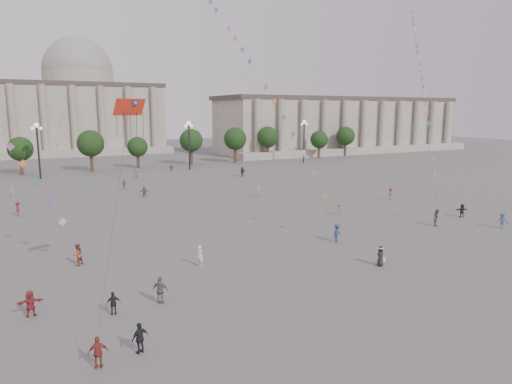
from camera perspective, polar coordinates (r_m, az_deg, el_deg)
name	(u,v)px	position (r m, az deg, el deg)	size (l,w,h in m)	color
ground	(314,291)	(33.99, 7.31, -12.13)	(360.00, 360.00, 0.00)	#5D5A57
hall_east	(341,125)	(151.67, 10.59, 8.26)	(84.00, 26.22, 17.20)	gray
hall_central	(81,106)	(156.04, -21.07, 9.95)	(48.30, 34.30, 35.50)	gray
tree_row	(112,145)	(105.58, -17.54, 5.59)	(137.12, 5.12, 8.00)	#3C2B1E
lamp_post_mid_west	(38,140)	(95.96, -25.64, 5.84)	(2.00, 0.90, 10.65)	#262628
lamp_post_mid_east	(189,136)	(101.46, -8.38, 6.90)	(2.00, 0.90, 10.65)	#262628
lamp_post_far_east	(304,133)	(114.81, 6.03, 7.31)	(2.00, 0.90, 10.65)	#262628
person_crowd_0	(171,168)	(98.66, -10.55, 2.93)	(0.96, 0.40, 1.63)	#394C81
person_crowd_3	(462,211)	(61.15, 24.35, -2.13)	(1.52, 0.49, 1.64)	black
person_crowd_4	(136,174)	(91.27, -14.74, 2.25)	(1.64, 0.52, 1.77)	#B1B1AD
person_crowd_6	(339,209)	(57.85, 10.32, -2.10)	(0.97, 0.56, 1.51)	slate
person_crowd_7	(258,191)	(69.58, 0.20, 0.15)	(1.48, 0.47, 1.60)	silver
person_crowd_8	(391,194)	(69.81, 16.48, -0.19)	(1.11, 0.64, 1.72)	maroon
person_crowd_9	(242,172)	(90.72, -1.70, 2.56)	(1.73, 0.55, 1.86)	#222327
person_crowd_10	(12,191)	(78.35, -28.17, 0.07)	(0.59, 0.38, 1.61)	#AFAEAB
person_crowd_12	(144,192)	(70.71, -13.78, 0.02)	(1.50, 0.48, 1.61)	#56575B
person_crowd_13	(200,256)	(38.68, -7.01, -7.90)	(0.66, 0.44, 1.82)	white
person_crowd_14	(502,220)	(57.30, 28.42, -3.15)	(1.15, 0.66, 1.78)	#385280
person_crowd_16	(124,184)	(78.67, -16.20, 0.91)	(0.94, 0.39, 1.61)	slate
person_crowd_17	(18,209)	(63.47, -27.59, -1.87)	(1.19, 0.68, 1.84)	maroon
person_crowd_19	(432,181)	(84.23, 21.18, 1.28)	(1.07, 0.45, 1.83)	silver
tourist_0	(98,352)	(25.54, -19.12, -18.42)	(0.99, 0.41, 1.70)	maroon
tourist_1	(114,303)	(31.16, -17.38, -13.14)	(0.89, 0.37, 1.52)	black
tourist_2	(30,303)	(32.80, -26.38, -12.38)	(1.58, 0.50, 1.71)	#9E2B31
tourist_3	(160,290)	(31.96, -11.86, -11.92)	(1.11, 0.46, 1.89)	slate
tourist_4	(140,338)	(26.28, -14.30, -17.26)	(1.01, 0.42, 1.73)	black
kite_flyer_0	(78,255)	(41.37, -21.41, -7.29)	(0.92, 0.72, 1.89)	#9A442A
kite_flyer_1	(337,233)	(45.91, 10.11, -5.05)	(1.22, 0.70, 1.88)	navy
kite_flyer_2	(437,217)	(55.41, 21.69, -2.97)	(0.94, 0.73, 1.94)	#58595D
hat_person	(381,256)	(39.86, 15.30, -7.67)	(1.00, 0.91, 1.71)	black
dragon_kite	(130,119)	(29.43, -15.51, 8.73)	(2.86, 3.94, 13.57)	red
kite_train_mid	(214,12)	(71.04, -5.33, 21.55)	(2.13, 55.07, 73.15)	#3F3F3F
kite_train_east	(420,71)	(77.99, 19.87, 14.03)	(29.13, 33.87, 55.59)	#3F3F3F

